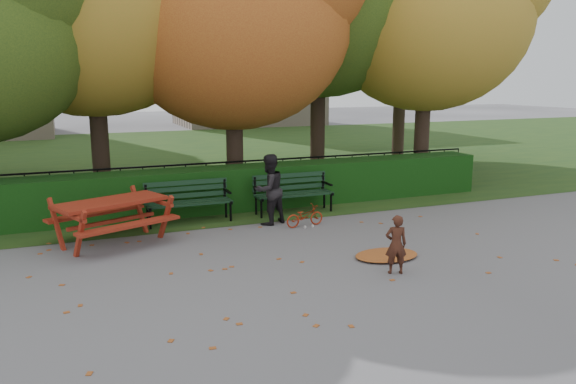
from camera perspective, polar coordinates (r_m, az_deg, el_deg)
name	(u,v)px	position (r m, az deg, el deg)	size (l,w,h in m)	color
ground	(317,267)	(9.22, 2.95, -7.66)	(90.00, 90.00, 0.00)	slate
grass_strip	(165,157)	(22.40, -12.38, 3.49)	(90.00, 90.00, 0.00)	#1B3816
building_right	(247,31)	(37.86, -4.17, 15.99)	(9.00, 6.00, 12.00)	tan
hedge	(236,188)	(13.17, -5.32, 0.40)	(13.00, 0.90, 1.00)	black
iron_fence	(226,181)	(13.92, -6.28, 1.14)	(14.00, 0.04, 1.02)	black
tree_c	(248,4)	(14.68, -4.11, 18.52)	(6.30, 6.00, 8.00)	black
tree_e	(443,3)	(17.18, 15.43, 18.00)	(6.09, 5.80, 8.16)	black
tree_g	(415,11)	(21.49, 12.75, 17.51)	(6.30, 6.00, 8.55)	black
bench_left	(188,198)	(12.09, -10.12, -0.63)	(1.80, 0.57, 0.88)	black
bench_right	(292,190)	(12.79, 0.44, 0.21)	(1.80, 0.57, 0.88)	black
picnic_table	(112,210)	(10.82, -17.49, -1.75)	(2.38, 2.17, 0.94)	maroon
leaf_pile	(387,255)	(9.85, 9.98, -6.31)	(1.14, 0.79, 0.08)	maroon
leaf_scatter	(309,262)	(9.48, 2.18, -7.08)	(9.00, 5.70, 0.01)	maroon
child	(396,244)	(8.97, 10.92, -5.25)	(0.34, 0.23, 0.94)	#3E1E14
adult	(269,189)	(11.71, -1.92, 0.26)	(0.72, 0.56, 1.49)	black
bicycle	(305,216)	(11.63, 1.71, -2.44)	(0.30, 0.85, 0.45)	maroon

